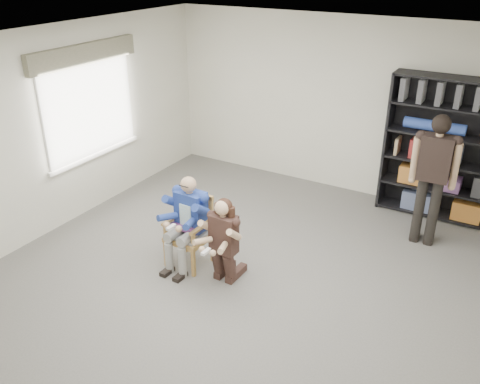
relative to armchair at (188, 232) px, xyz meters
The scene contains 8 objects.
room_shell 1.27m from the armchair, 22.70° to the right, with size 6.00×7.00×2.80m, color silver, non-canonical shape.
floor 0.98m from the armchair, 22.70° to the right, with size 6.00×7.00×0.01m, color #615F59.
window_left 2.54m from the armchair, 162.78° to the left, with size 0.16×2.00×1.75m, color silver, non-canonical shape.
armchair is the anchor object (origin of this frame).
seated_man 0.14m from the armchair, 26.57° to the left, with size 0.52×0.73×1.21m, color navy, non-canonical shape.
kneeling_woman 0.60m from the armchair, 11.69° to the right, with size 0.47×0.75×1.11m, color #34231D, non-canonical shape.
bookshelf 3.90m from the armchair, 49.82° to the left, with size 1.80×0.38×2.10m, color black, non-canonical shape.
standing_man 3.22m from the armchair, 39.71° to the left, with size 0.56×0.31×1.82m, color black, non-canonical shape.
Camera 1 is at (2.54, -4.10, 3.67)m, focal length 38.00 mm.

